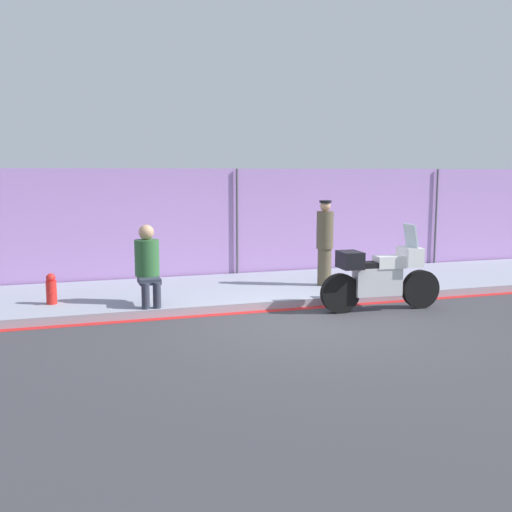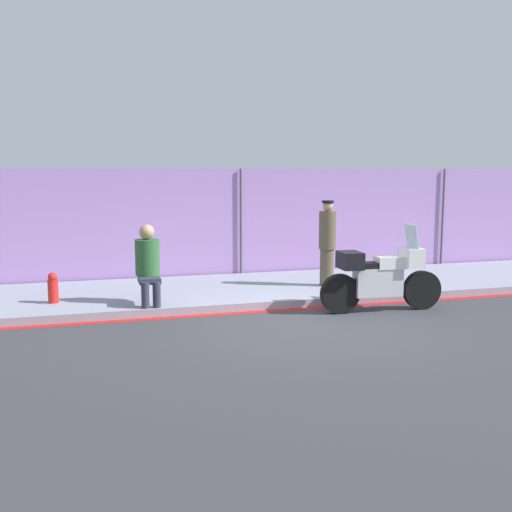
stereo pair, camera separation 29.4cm
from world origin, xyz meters
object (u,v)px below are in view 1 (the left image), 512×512
object	(u,v)px
person_seated_on_curb	(148,261)
fire_hydrant	(51,289)
motorcycle	(380,276)
officer_standing	(325,242)

from	to	relation	value
person_seated_on_curb	fire_hydrant	world-z (taller)	person_seated_on_curb
motorcycle	officer_standing	xyz separation A→B (m)	(-0.26, 1.84, 0.42)
officer_standing	person_seated_on_curb	distance (m)	3.77
person_seated_on_curb	officer_standing	bearing A→B (deg)	10.56
person_seated_on_curb	motorcycle	bearing A→B (deg)	-16.09
person_seated_on_curb	fire_hydrant	bearing A→B (deg)	162.61
motorcycle	officer_standing	world-z (taller)	officer_standing
motorcycle	person_seated_on_curb	bearing A→B (deg)	167.32
motorcycle	officer_standing	distance (m)	1.90
motorcycle	fire_hydrant	bearing A→B (deg)	166.94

